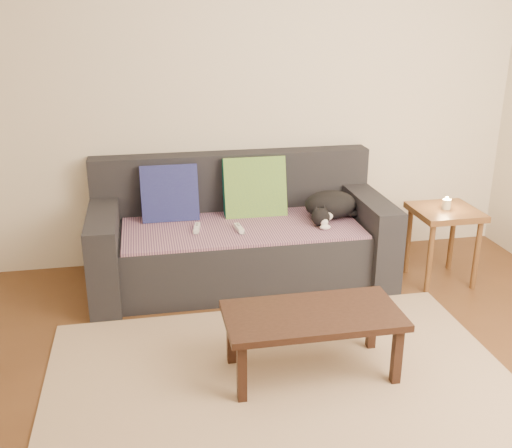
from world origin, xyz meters
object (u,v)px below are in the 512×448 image
at_px(side_table, 444,222).
at_px(sofa, 240,238).
at_px(wii_remote_a, 239,228).
at_px(coffee_table, 313,320).
at_px(wii_remote_b, 197,228).
at_px(cat, 330,206).

bearing_deg(side_table, sofa, 167.25).
xyz_separation_m(sofa, wii_remote_a, (-0.03, -0.18, 0.15)).
bearing_deg(sofa, coffee_table, -82.18).
distance_m(side_table, coffee_table, 1.59).
distance_m(wii_remote_b, side_table, 1.76).
bearing_deg(wii_remote_a, sofa, -15.92).
xyz_separation_m(wii_remote_a, side_table, (1.46, -0.14, -0.00)).
xyz_separation_m(wii_remote_a, coffee_table, (0.21, -1.12, -0.13)).
xyz_separation_m(cat, wii_remote_b, (-0.97, -0.06, -0.08)).
distance_m(sofa, wii_remote_a, 0.23).
distance_m(wii_remote_a, coffee_table, 1.15).
distance_m(cat, wii_remote_b, 0.98).
bearing_deg(sofa, wii_remote_b, -159.63).
bearing_deg(wii_remote_b, sofa, -59.09).
bearing_deg(cat, wii_remote_b, 164.83).
distance_m(cat, wii_remote_a, 0.70).
height_order(sofa, side_table, sofa).
xyz_separation_m(sofa, side_table, (1.43, -0.32, 0.15)).
bearing_deg(side_table, wii_remote_a, 174.40).
relative_size(sofa, wii_remote_a, 14.00).
xyz_separation_m(wii_remote_a, wii_remote_b, (-0.29, 0.06, 0.00)).
xyz_separation_m(sofa, coffee_table, (0.18, -1.30, 0.02)).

